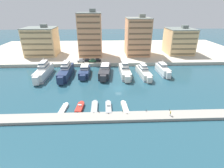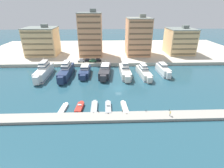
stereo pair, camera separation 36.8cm
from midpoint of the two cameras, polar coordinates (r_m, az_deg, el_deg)
The scene contains 28 objects.
ground_plane at distance 72.66m, azimuth 2.29°, elevation -1.39°, with size 400.00×400.00×0.00m, color #234C5B.
quay_promenade at distance 132.67m, azimuth 0.25°, elevation 10.94°, with size 180.00×70.00×1.81m, color beige.
pier_dock at distance 54.26m, azimuth 3.96°, elevation -10.63°, with size 120.00×4.60×0.88m, color #9E998E.
yacht_white_far_left at distance 89.79m, azimuth -21.24°, elevation 3.91°, with size 4.48×21.77×8.95m.
yacht_navy_left at distance 87.18m, azimuth -14.63°, elevation 4.11°, with size 4.79×22.08×8.60m.
yacht_navy_mid_left at distance 87.14m, azimuth -8.76°, elevation 4.07°, with size 4.88×15.94×6.25m.
yacht_charcoal_center_left at distance 86.42m, azimuth -2.15°, elevation 4.33°, with size 6.46×20.49×6.61m.
yacht_ivory_center at distance 85.69m, azimuth 4.39°, elevation 4.32°, with size 4.74×20.04×8.19m.
yacht_ivory_center_right at distance 85.93m, azimuth 10.47°, elevation 3.85°, with size 5.32×18.78×7.38m.
yacht_white_mid_right at distance 91.02m, azimuth 16.48°, elevation 4.47°, with size 4.41×15.82×6.96m.
motorboat_white_far_left at distance 60.30m, azimuth -15.39°, elevation -7.71°, with size 2.35×6.98×0.83m.
motorboat_red_left at distance 59.40m, azimuth -10.36°, elevation -7.51°, with size 2.60×7.16×1.49m.
motorboat_grey_mid_left at distance 59.10m, azimuth -5.64°, elevation -7.49°, with size 2.00×8.19×0.90m.
motorboat_grey_center_left at distance 58.39m, azimuth -1.09°, elevation -7.69°, with size 1.92×8.38×1.55m.
motorboat_cream_center at distance 58.47m, azimuth 4.32°, elevation -7.77°, with size 2.20×8.56×0.96m.
car_silver_far_left at distance 102.38m, azimuth -9.88°, elevation 7.64°, with size 4.20×2.13×1.80m.
car_black_left at distance 102.31m, azimuth -7.99°, elevation 7.75°, with size 4.14×2.00×1.80m.
car_green_mid_left at distance 101.19m, azimuth -6.15°, elevation 7.67°, with size 4.15×2.02×1.80m.
car_black_center_left at distance 101.74m, azimuth -4.56°, elevation 7.82°, with size 4.12×1.96×1.80m.
apartment_block_far_left at distance 123.87m, azimuth -21.75°, elevation 12.83°, with size 19.42×16.73×19.17m.
apartment_block_left at distance 113.76m, azimuth -6.90°, elevation 15.70°, with size 14.34×14.84×27.95m.
apartment_block_mid_left at distance 116.69m, azimuth 8.55°, elevation 15.06°, with size 14.83×17.02×24.88m.
apartment_block_center_left at distance 127.42m, azimuth 21.29°, elevation 12.94°, with size 16.82×17.81×18.14m.
pedestrian_near_edge at distance 56.05m, azimuth 18.65°, elevation -8.96°, with size 0.42×0.61×1.73m.
bollard_west at distance 55.31m, azimuth -4.21°, elevation -8.93°, with size 0.20×0.20×0.61m.
bollard_west_mid at distance 55.50m, azimuth 3.60°, elevation -8.78°, with size 0.20×0.20×0.61m.
bollard_east_mid at distance 56.69m, azimuth 11.21°, elevation -8.48°, with size 0.20×0.20×0.61m.
bollard_east at distance 58.80m, azimuth 18.38°, elevation -8.06°, with size 0.20×0.20×0.61m.
Camera 2 is at (-5.13, -65.32, 31.41)m, focal length 28.00 mm.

